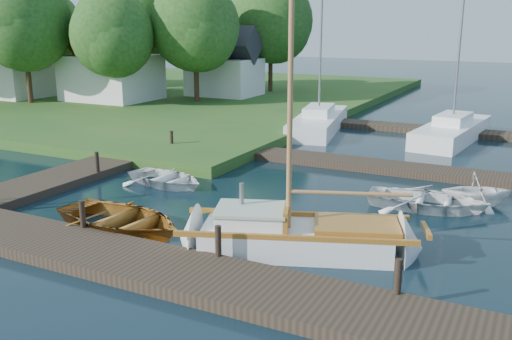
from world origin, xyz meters
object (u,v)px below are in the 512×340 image
at_px(marina_boat_0, 319,120).
at_px(tree_4, 140,18).
at_px(dinghy, 120,215).
at_px(tree_3, 195,25).
at_px(marina_boat_2, 452,130).
at_px(tree_2, 113,34).
at_px(house_a, 111,65).
at_px(house_b, 11,66).
at_px(mooring_post_1, 82,214).
at_px(mooring_post_5, 172,139).
at_px(sailboat, 302,239).
at_px(tree_5, 50,29).
at_px(mooring_post_3, 398,276).
at_px(mooring_post_4, 97,162).
at_px(tender_c, 428,197).
at_px(mooring_post_2, 218,241).
at_px(house_c, 225,68).
at_px(tree_1, 24,21).
at_px(tender_d, 478,187).
at_px(tender_a, 166,176).
at_px(tree_7, 271,20).

bearing_deg(marina_boat_0, tree_4, 55.10).
distance_m(dinghy, tree_3, 25.50).
distance_m(marina_boat_2, tree_2, 22.68).
height_order(dinghy, tree_4, tree_4).
distance_m(house_a, house_b, 8.25).
distance_m(house_b, tree_4, 10.67).
relative_size(tree_3, tree_4, 0.90).
bearing_deg(marina_boat_0, mooring_post_1, 168.81).
bearing_deg(mooring_post_5, dinghy, -63.31).
relative_size(sailboat, tree_4, 1.02).
xyz_separation_m(mooring_post_5, tree_5, (-23.00, 15.05, 4.72)).
height_order(marina_boat_0, tree_3, marina_boat_0).
distance_m(dinghy, house_b, 31.36).
distance_m(mooring_post_3, mooring_post_5, 16.40).
bearing_deg(mooring_post_4, mooring_post_5, 90.00).
distance_m(mooring_post_3, tree_4, 39.34).
bearing_deg(mooring_post_4, tender_c, 9.97).
xyz_separation_m(tree_2, tree_5, (-12.00, 6.00, 0.17)).
bearing_deg(mooring_post_2, tree_2, 135.67).
xyz_separation_m(mooring_post_3, tree_3, (-20.00, 23.05, 5.11)).
bearing_deg(house_b, dinghy, -35.23).
bearing_deg(mooring_post_1, tree_5, 137.14).
xyz_separation_m(mooring_post_5, marina_boat_0, (3.95, 8.79, -0.13)).
distance_m(house_a, house_c, 8.49).
height_order(house_b, tree_5, tree_5).
distance_m(mooring_post_3, house_c, 33.65).
bearing_deg(mooring_post_5, tree_3, 118.20).
height_order(house_c, tree_1, tree_1).
bearing_deg(tender_d, mooring_post_1, 106.20).
relative_size(mooring_post_4, house_b, 0.14).
height_order(marina_boat_2, house_a, marina_boat_2).
height_order(house_a, tree_5, tree_5).
bearing_deg(tender_a, mooring_post_1, -157.97).
bearing_deg(tree_1, mooring_post_1, -39.08).
height_order(mooring_post_3, dinghy, mooring_post_3).
xyz_separation_m(marina_boat_2, tree_5, (-34.19, 5.79, 4.84)).
height_order(tender_a, house_b, house_b).
height_order(dinghy, tree_2, tree_2).
height_order(mooring_post_1, marina_boat_0, marina_boat_0).
relative_size(mooring_post_5, tree_5, 0.10).
relative_size(tender_d, house_a, 0.37).
relative_size(tree_2, tree_4, 0.81).
bearing_deg(tree_4, tree_7, 21.80).
relative_size(sailboat, tender_a, 2.89).
relative_size(mooring_post_2, marina_boat_0, 0.07).
distance_m(mooring_post_1, tree_5, 37.13).
distance_m(mooring_post_5, house_c, 18.48).
relative_size(mooring_post_3, tree_3, 0.09).
bearing_deg(tree_7, tender_a, -72.81).
distance_m(dinghy, tender_d, 11.73).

